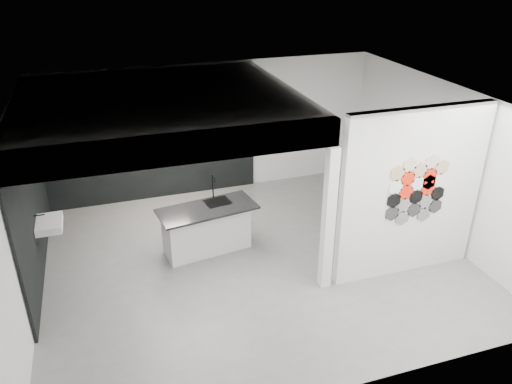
% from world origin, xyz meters
% --- Properties ---
extents(floor, '(7.00, 6.00, 0.01)m').
position_xyz_m(floor, '(0.00, 0.00, -0.01)').
color(floor, slate).
extents(partition_panel, '(2.45, 0.15, 2.80)m').
position_xyz_m(partition_panel, '(2.23, -1.00, 1.40)').
color(partition_panel, silver).
rests_on(partition_panel, floor).
extents(bay_clad_back, '(4.40, 0.04, 2.35)m').
position_xyz_m(bay_clad_back, '(-1.30, 2.97, 1.18)').
color(bay_clad_back, black).
rests_on(bay_clad_back, floor).
extents(bay_clad_left, '(0.04, 4.00, 2.35)m').
position_xyz_m(bay_clad_left, '(-3.47, 1.00, 1.18)').
color(bay_clad_left, black).
rests_on(bay_clad_left, floor).
extents(bulkhead, '(4.40, 4.00, 0.40)m').
position_xyz_m(bulkhead, '(-1.30, 1.00, 2.55)').
color(bulkhead, silver).
rests_on(bulkhead, corner_column).
extents(corner_column, '(0.16, 0.16, 2.35)m').
position_xyz_m(corner_column, '(0.82, -1.00, 1.18)').
color(corner_column, silver).
rests_on(corner_column, floor).
extents(fascia_beam, '(4.40, 0.16, 0.40)m').
position_xyz_m(fascia_beam, '(-1.30, -0.92, 2.55)').
color(fascia_beam, silver).
rests_on(fascia_beam, corner_column).
extents(wall_basin, '(0.40, 0.60, 0.12)m').
position_xyz_m(wall_basin, '(-3.24, 0.80, 0.85)').
color(wall_basin, silver).
rests_on(wall_basin, bay_clad_left).
extents(display_shelf, '(3.00, 0.15, 0.04)m').
position_xyz_m(display_shelf, '(-1.20, 2.87, 1.30)').
color(display_shelf, black).
rests_on(display_shelf, bay_clad_back).
extents(kitchen_island, '(1.76, 0.98, 1.34)m').
position_xyz_m(kitchen_island, '(-0.72, 0.57, 0.45)').
color(kitchen_island, silver).
rests_on(kitchen_island, floor).
extents(stockpot, '(0.30, 0.30, 0.18)m').
position_xyz_m(stockpot, '(-2.15, 2.87, 1.41)').
color(stockpot, black).
rests_on(stockpot, display_shelf).
extents(kettle, '(0.21, 0.21, 0.13)m').
position_xyz_m(kettle, '(-0.19, 2.87, 1.39)').
color(kettle, black).
rests_on(kettle, display_shelf).
extents(glass_bowl, '(0.20, 0.20, 0.11)m').
position_xyz_m(glass_bowl, '(0.15, 2.87, 1.38)').
color(glass_bowl, gray).
rests_on(glass_bowl, display_shelf).
extents(glass_vase, '(0.13, 0.13, 0.16)m').
position_xyz_m(glass_vase, '(0.15, 2.87, 1.40)').
color(glass_vase, gray).
rests_on(glass_vase, display_shelf).
extents(bottle_dark, '(0.06, 0.06, 0.15)m').
position_xyz_m(bottle_dark, '(-1.42, 2.87, 1.39)').
color(bottle_dark, black).
rests_on(bottle_dark, display_shelf).
extents(utensil_cup, '(0.10, 0.10, 0.10)m').
position_xyz_m(utensil_cup, '(-2.21, 2.87, 1.37)').
color(utensil_cup, black).
rests_on(utensil_cup, display_shelf).
extents(hex_tile_cluster, '(1.04, 0.02, 1.16)m').
position_xyz_m(hex_tile_cluster, '(2.26, -1.09, 1.50)').
color(hex_tile_cluster, '#2D2D2D').
rests_on(hex_tile_cluster, partition_panel).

